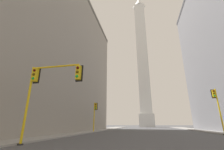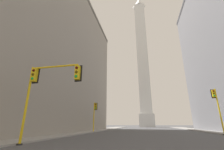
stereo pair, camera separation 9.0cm
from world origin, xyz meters
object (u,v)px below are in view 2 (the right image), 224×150
object	(u,v)px
traffic_light_near_left	(46,83)
traffic_light_mid_left	(95,112)
obelisk	(142,56)
traffic_light_mid_right	(217,104)

from	to	relation	value
traffic_light_near_left	traffic_light_mid_left	world-z (taller)	traffic_light_near_left
obelisk	traffic_light_mid_right	xyz separation A→B (m)	(9.64, -53.27, -33.06)
traffic_light_near_left	traffic_light_mid_left	bearing A→B (deg)	95.77
obelisk	traffic_light_mid_right	size ratio (longest dim) A/B	12.09
traffic_light_near_left	traffic_light_mid_right	xyz separation A→B (m)	(17.73, 14.51, -0.30)
obelisk	traffic_light_mid_right	world-z (taller)	obelisk
traffic_light_mid_left	obelisk	bearing A→B (deg)	78.91
traffic_light_near_left	traffic_light_mid_left	size ratio (longest dim) A/B	1.11
obelisk	traffic_light_mid_left	size ratio (longest dim) A/B	14.56
traffic_light_near_left	traffic_light_mid_left	distance (m)	17.63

